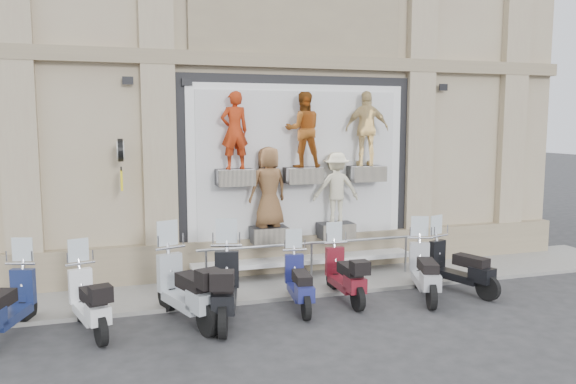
% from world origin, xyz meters
% --- Properties ---
extents(ground, '(90.00, 90.00, 0.00)m').
position_xyz_m(ground, '(0.00, 0.00, 0.00)').
color(ground, '#2C2C2E').
rests_on(ground, ground).
extents(sidewalk, '(16.00, 2.20, 0.08)m').
position_xyz_m(sidewalk, '(0.00, 2.10, 0.04)').
color(sidewalk, gray).
rests_on(sidewalk, ground).
extents(building, '(14.00, 8.60, 12.00)m').
position_xyz_m(building, '(0.00, 7.00, 6.00)').
color(building, tan).
rests_on(building, ground).
extents(shop_vitrine, '(5.60, 0.83, 4.30)m').
position_xyz_m(shop_vitrine, '(0.07, 2.74, 2.40)').
color(shop_vitrine, black).
rests_on(shop_vitrine, ground).
extents(guard_rail, '(5.06, 0.10, 0.93)m').
position_xyz_m(guard_rail, '(0.00, 2.00, 0.47)').
color(guard_rail, '#9EA0A5').
rests_on(guard_rail, ground).
extents(clock_sign_bracket, '(0.10, 0.80, 1.02)m').
position_xyz_m(clock_sign_bracket, '(-3.90, 2.47, 2.80)').
color(clock_sign_bracket, black).
rests_on(clock_sign_bracket, ground).
extents(scooter_a, '(1.09, 1.97, 1.54)m').
position_xyz_m(scooter_a, '(-5.78, 0.56, 0.77)').
color(scooter_a, '#16214D').
rests_on(scooter_a, ground).
extents(scooter_b, '(1.03, 1.92, 1.50)m').
position_xyz_m(scooter_b, '(-4.52, 0.38, 0.75)').
color(scooter_b, white).
rests_on(scooter_b, ground).
extents(scooter_c, '(1.28, 2.21, 1.73)m').
position_xyz_m(scooter_c, '(-2.92, 0.36, 0.86)').
color(scooter_c, '#A4ABB1').
rests_on(scooter_c, ground).
extents(scooter_d, '(1.12, 2.21, 1.73)m').
position_xyz_m(scooter_d, '(-2.25, 0.23, 0.86)').
color(scooter_d, black).
rests_on(scooter_d, ground).
extents(scooter_e, '(0.74, 1.80, 1.42)m').
position_xyz_m(scooter_e, '(-0.78, 0.51, 0.71)').
color(scooter_e, navy).
rests_on(scooter_e, ground).
extents(scooter_f, '(0.56, 1.82, 1.47)m').
position_xyz_m(scooter_f, '(0.22, 0.70, 0.74)').
color(scooter_f, maroon).
rests_on(scooter_f, ground).
extents(scooter_g, '(1.18, 2.00, 1.56)m').
position_xyz_m(scooter_g, '(1.80, 0.35, 0.78)').
color(scooter_g, '#9E9FA5').
rests_on(scooter_g, ground).
extents(scooter_h, '(1.14, 1.97, 1.53)m').
position_xyz_m(scooter_h, '(2.69, 0.48, 0.77)').
color(scooter_h, black).
rests_on(scooter_h, ground).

